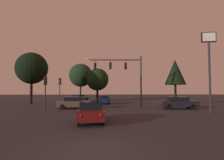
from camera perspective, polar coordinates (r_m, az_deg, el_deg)
ground_plane at (r=32.12m, az=-3.51°, el=-7.25°), size 168.00×168.00×0.00m
traffic_signal_mast_arm at (r=25.84m, az=3.22°, el=2.66°), size 7.45×0.64×6.87m
traffic_light_corner_left at (r=27.48m, az=-15.15°, el=-1.86°), size 0.35×0.38×4.03m
traffic_light_corner_right at (r=21.06m, az=-19.08°, el=-1.87°), size 0.32×0.36×3.79m
car_nearside_lane at (r=14.29m, az=-6.12°, el=-9.17°), size 1.93×4.50×1.52m
car_crossing_left at (r=25.83m, az=19.05°, el=-6.31°), size 4.60×2.27×1.52m
car_crossing_right at (r=25.08m, az=-10.66°, el=-6.53°), size 4.67×1.93×1.52m
car_far_lane at (r=33.83m, az=-2.24°, el=-5.69°), size 2.07×4.65×1.52m
car_parked_lot at (r=38.16m, az=-9.86°, el=-5.37°), size 3.89×4.11×1.52m
store_sign_illuminated at (r=21.72m, az=26.71°, el=6.67°), size 1.42×0.49×8.15m
tree_behind_sign at (r=42.65m, az=-4.33°, el=0.15°), size 4.92×4.92×7.22m
tree_left_far at (r=46.54m, az=-9.23°, el=1.39°), size 5.50×5.50×8.71m
tree_center_horizon at (r=37.59m, az=-22.58°, el=3.19°), size 5.67×5.67×9.15m
tree_right_cluster at (r=32.70m, az=18.11°, el=2.19°), size 3.36×3.36×7.31m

